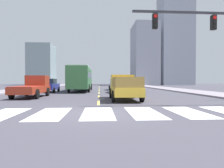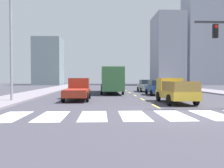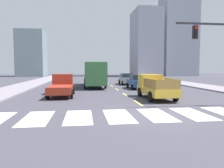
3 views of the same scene
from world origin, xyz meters
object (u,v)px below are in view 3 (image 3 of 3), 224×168
Objects in this scene: sedan_near_right at (64,81)px; sedan_near_left at (127,79)px; pickup_dark at (62,86)px; sedan_mid at (137,82)px; pickup_stakebed at (155,87)px; city_bus at (94,72)px.

sedan_near_right and sedan_near_left have the same top height.
pickup_dark is 1.18× the size of sedan_mid.
sedan_near_right is (-0.49, 7.25, -0.06)m from pickup_dark.
sedan_near_left is (8.49, 12.07, -0.06)m from pickup_dark.
sedan_near_right is (-8.41, 9.94, -0.08)m from pickup_stakebed.
pickup_stakebed is 13.02m from sedan_near_right.
pickup_dark is 1.18× the size of sedan_near_right.
pickup_dark is 0.48× the size of city_bus.
pickup_stakebed is 1.18× the size of sedan_near_left.
pickup_stakebed is at bearing -20.72° from pickup_dark.
pickup_stakebed is 1.00× the size of pickup_dark.
sedan_near_right is 10.19m from sedan_near_left.
pickup_stakebed is at bearing -89.50° from sedan_near_left.
pickup_dark is 9.90m from city_bus.
sedan_near_right is 1.00× the size of sedan_near_left.
pickup_dark reaches higher than sedan_near_right.
sedan_mid and sedan_near_left have the same top height.
sedan_near_left is (8.98, 4.82, 0.00)m from sedan_near_right.
city_bus reaches higher than sedan_near_left.
city_bus is at bearing 142.38° from sedan_mid.
pickup_stakebed is 1.18× the size of sedan_mid.
pickup_stakebed is 8.25m from sedan_mid.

